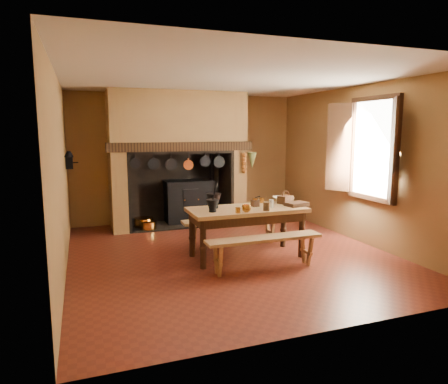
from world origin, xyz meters
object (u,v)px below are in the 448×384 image
(work_table, at_px, (247,216))
(wicker_basket, at_px, (285,199))
(coffee_grinder, at_px, (255,203))
(iron_range, at_px, (189,201))
(mixing_bowl, at_px, (283,199))
(bench_front, at_px, (264,245))

(work_table, distance_m, wicker_basket, 0.79)
(coffee_grinder, bearing_deg, wicker_basket, -0.36)
(coffee_grinder, bearing_deg, iron_range, 91.29)
(work_table, height_order, coffee_grinder, coffee_grinder)
(work_table, distance_m, mixing_bowl, 0.87)
(coffee_grinder, height_order, wicker_basket, wicker_basket)
(work_table, distance_m, coffee_grinder, 0.26)
(iron_range, relative_size, coffee_grinder, 9.54)
(coffee_grinder, bearing_deg, mixing_bowl, 11.95)
(work_table, xyz_separation_m, coffee_grinder, (0.17, 0.07, 0.19))
(bench_front, bearing_deg, work_table, 90.00)
(coffee_grinder, bearing_deg, bench_front, -111.09)
(iron_range, distance_m, bench_front, 3.35)
(bench_front, bearing_deg, coffee_grinder, 76.68)
(mixing_bowl, bearing_deg, iron_range, 113.63)
(work_table, height_order, mixing_bowl, mixing_bowl)
(iron_range, relative_size, bench_front, 0.92)
(iron_range, height_order, bench_front, iron_range)
(coffee_grinder, distance_m, wicker_basket, 0.59)
(work_table, height_order, wicker_basket, wicker_basket)
(work_table, relative_size, bench_front, 1.06)
(coffee_grinder, bearing_deg, work_table, -166.13)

